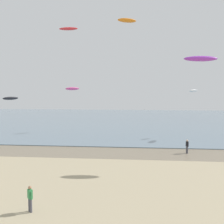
{
  "coord_description": "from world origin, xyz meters",
  "views": [
    {
      "loc": [
        5.61,
        -9.56,
        7.85
      ],
      "look_at": [
        3.31,
        12.8,
        6.07
      ],
      "focal_mm": 45.95,
      "sensor_mm": 36.0,
      "label": 1
    }
  ],
  "objects_px": {
    "kite_aloft_1": "(127,20)",
    "kite_aloft_6": "(193,91)",
    "person_right_flank": "(30,198)",
    "kite_aloft_3": "(72,89)",
    "kite_aloft_5": "(201,59)",
    "kite_aloft_0": "(11,98)",
    "person_mid_beach": "(187,146)",
    "kite_aloft_8": "(68,29)"
  },
  "relations": [
    {
      "from": "kite_aloft_5",
      "to": "kite_aloft_0",
      "type": "bearing_deg",
      "value": -40.33
    },
    {
      "from": "person_mid_beach",
      "to": "kite_aloft_6",
      "type": "bearing_deg",
      "value": 77.59
    },
    {
      "from": "kite_aloft_0",
      "to": "kite_aloft_5",
      "type": "bearing_deg",
      "value": 90.29
    },
    {
      "from": "kite_aloft_0",
      "to": "kite_aloft_8",
      "type": "xyz_separation_m",
      "value": [
        12.58,
        -4.4,
        11.86
      ]
    },
    {
      "from": "kite_aloft_0",
      "to": "kite_aloft_8",
      "type": "relative_size",
      "value": 1.01
    },
    {
      "from": "person_right_flank",
      "to": "kite_aloft_5",
      "type": "distance_m",
      "value": 21.2
    },
    {
      "from": "person_mid_beach",
      "to": "kite_aloft_6",
      "type": "height_order",
      "value": "kite_aloft_6"
    },
    {
      "from": "kite_aloft_3",
      "to": "kite_aloft_5",
      "type": "relative_size",
      "value": 0.81
    },
    {
      "from": "person_right_flank",
      "to": "kite_aloft_6",
      "type": "relative_size",
      "value": 0.8
    },
    {
      "from": "kite_aloft_3",
      "to": "person_mid_beach",
      "type": "bearing_deg",
      "value": -83.19
    },
    {
      "from": "kite_aloft_8",
      "to": "kite_aloft_0",
      "type": "bearing_deg",
      "value": 159.27
    },
    {
      "from": "kite_aloft_0",
      "to": "kite_aloft_1",
      "type": "bearing_deg",
      "value": 100.73
    },
    {
      "from": "person_right_flank",
      "to": "kite_aloft_3",
      "type": "xyz_separation_m",
      "value": [
        -5.7,
        34.98,
        7.05
      ]
    },
    {
      "from": "kite_aloft_3",
      "to": "kite_aloft_5",
      "type": "distance_m",
      "value": 28.82
    },
    {
      "from": "kite_aloft_0",
      "to": "kite_aloft_3",
      "type": "height_order",
      "value": "kite_aloft_3"
    },
    {
      "from": "person_mid_beach",
      "to": "person_right_flank",
      "type": "bearing_deg",
      "value": -124.81
    },
    {
      "from": "kite_aloft_1",
      "to": "kite_aloft_8",
      "type": "xyz_separation_m",
      "value": [
        -10.14,
        6.12,
        0.31
      ]
    },
    {
      "from": "kite_aloft_8",
      "to": "kite_aloft_3",
      "type": "bearing_deg",
      "value": 94.87
    },
    {
      "from": "kite_aloft_0",
      "to": "kite_aloft_3",
      "type": "distance_m",
      "value": 12.25
    },
    {
      "from": "kite_aloft_0",
      "to": "kite_aloft_6",
      "type": "xyz_separation_m",
      "value": [
        33.34,
        -3.99,
        1.48
      ]
    },
    {
      "from": "person_right_flank",
      "to": "kite_aloft_6",
      "type": "xyz_separation_m",
      "value": [
        15.52,
        31.19,
        6.7
      ]
    },
    {
      "from": "kite_aloft_1",
      "to": "kite_aloft_3",
      "type": "bearing_deg",
      "value": -70.04
    },
    {
      "from": "kite_aloft_0",
      "to": "kite_aloft_8",
      "type": "height_order",
      "value": "kite_aloft_8"
    },
    {
      "from": "kite_aloft_1",
      "to": "kite_aloft_8",
      "type": "height_order",
      "value": "kite_aloft_8"
    },
    {
      "from": "person_right_flank",
      "to": "kite_aloft_3",
      "type": "distance_m",
      "value": 36.14
    },
    {
      "from": "kite_aloft_1",
      "to": "kite_aloft_6",
      "type": "height_order",
      "value": "kite_aloft_1"
    },
    {
      "from": "kite_aloft_8",
      "to": "kite_aloft_6",
      "type": "bearing_deg",
      "value": -0.33
    },
    {
      "from": "kite_aloft_6",
      "to": "kite_aloft_8",
      "type": "relative_size",
      "value": 0.67
    },
    {
      "from": "kite_aloft_8",
      "to": "person_mid_beach",
      "type": "bearing_deg",
      "value": -36.47
    },
    {
      "from": "person_mid_beach",
      "to": "kite_aloft_8",
      "type": "xyz_separation_m",
      "value": [
        -17.91,
        12.55,
        17.07
      ]
    },
    {
      "from": "person_mid_beach",
      "to": "kite_aloft_1",
      "type": "bearing_deg",
      "value": 140.41
    },
    {
      "from": "person_mid_beach",
      "to": "kite_aloft_5",
      "type": "height_order",
      "value": "kite_aloft_5"
    },
    {
      "from": "kite_aloft_1",
      "to": "kite_aloft_6",
      "type": "distance_m",
      "value": 16.03
    },
    {
      "from": "person_mid_beach",
      "to": "person_right_flank",
      "type": "height_order",
      "value": "same"
    },
    {
      "from": "kite_aloft_8",
      "to": "kite_aloft_5",
      "type": "bearing_deg",
      "value": -45.11
    },
    {
      "from": "person_mid_beach",
      "to": "kite_aloft_3",
      "type": "distance_m",
      "value": 25.84
    },
    {
      "from": "kite_aloft_1",
      "to": "kite_aloft_6",
      "type": "bearing_deg",
      "value": -174.2
    },
    {
      "from": "kite_aloft_8",
      "to": "person_right_flank",
      "type": "bearing_deg",
      "value": -81.8
    },
    {
      "from": "kite_aloft_1",
      "to": "kite_aloft_6",
      "type": "relative_size",
      "value": 1.34
    },
    {
      "from": "kite_aloft_8",
      "to": "kite_aloft_1",
      "type": "bearing_deg",
      "value": -32.59
    },
    {
      "from": "kite_aloft_1",
      "to": "kite_aloft_0",
      "type": "bearing_deg",
      "value": -50.65
    },
    {
      "from": "kite_aloft_0",
      "to": "kite_aloft_5",
      "type": "xyz_separation_m",
      "value": [
        30.88,
        -21.86,
        4.85
      ]
    }
  ]
}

